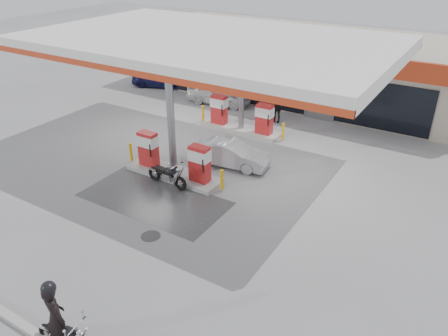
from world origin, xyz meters
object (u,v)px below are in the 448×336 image
(attendant, at_px, (232,95))
(main_motorcycle, at_px, (66,336))
(pump_island_far, at_px, (241,119))
(pump_island_near, at_px, (173,162))
(parked_car_right, at_px, (368,110))
(biker_main, at_px, (55,317))
(sedan_white, at_px, (219,93))
(parked_motorcycle, at_px, (168,175))
(parked_car_left, at_px, (158,79))
(hatchback_silver, at_px, (231,154))
(biker_walking, at_px, (277,108))

(attendant, bearing_deg, main_motorcycle, -148.17)
(pump_island_far, distance_m, main_motorcycle, 15.15)
(pump_island_near, xyz_separation_m, attendant, (-2.20, 8.80, 0.16))
(parked_car_right, bearing_deg, biker_main, 178.42)
(sedan_white, bearing_deg, pump_island_far, -140.13)
(parked_car_right, bearing_deg, sedan_white, 110.04)
(parked_motorcycle, xyz_separation_m, attendant, (-2.48, 9.60, 0.39))
(parked_car_left, bearing_deg, hatchback_silver, -145.82)
(pump_island_near, relative_size, hatchback_silver, 1.44)
(sedan_white, distance_m, parked_car_right, 9.10)
(biker_main, xyz_separation_m, parked_car_right, (2.30, 20.40, -0.47))
(parked_motorcycle, bearing_deg, parked_car_right, 71.15)
(biker_main, distance_m, attendant, 18.39)
(hatchback_silver, height_order, biker_walking, biker_walking)
(pump_island_near, bearing_deg, biker_main, -70.77)
(biker_main, bearing_deg, parked_car_right, -82.94)
(pump_island_near, distance_m, main_motorcycle, 9.38)
(main_motorcycle, relative_size, attendant, 1.00)
(pump_island_far, relative_size, attendant, 2.96)
(parked_motorcycle, bearing_deg, parked_car_left, 134.32)
(biker_main, bearing_deg, pump_island_near, -57.26)
(main_motorcycle, distance_m, attendant, 18.43)
(pump_island_far, bearing_deg, parked_car_right, 46.06)
(pump_island_far, relative_size, biker_walking, 3.05)
(attendant, bearing_deg, parked_car_right, -55.26)
(biker_walking, bearing_deg, pump_island_far, -125.11)
(sedan_white, xyz_separation_m, parked_car_left, (-5.63, 0.80, -0.17))
(sedan_white, bearing_deg, parked_car_left, 75.05)
(pump_island_near, bearing_deg, parked_car_left, 132.10)
(attendant, bearing_deg, pump_island_near, -151.40)
(biker_main, height_order, parked_car_left, biker_main)
(pump_island_near, bearing_deg, sedan_white, 110.29)
(sedan_white, bearing_deg, main_motorcycle, -166.54)
(parked_motorcycle, bearing_deg, pump_island_far, 95.93)
(biker_main, height_order, hatchback_silver, biker_main)
(parked_car_left, distance_m, parked_car_right, 14.50)
(biker_main, distance_m, parked_motorcycle, 8.51)
(main_motorcycle, height_order, parked_car_left, parked_car_left)
(pump_island_far, relative_size, parked_motorcycle, 2.43)
(main_motorcycle, height_order, sedan_white, sedan_white)
(parked_motorcycle, distance_m, hatchback_silver, 3.28)
(pump_island_far, bearing_deg, parked_motorcycle, -87.59)
(pump_island_far, distance_m, biker_main, 15.14)
(main_motorcycle, height_order, hatchback_silver, hatchback_silver)
(pump_island_near, distance_m, hatchback_silver, 2.73)
(parked_car_right, bearing_deg, main_motorcycle, 178.92)
(pump_island_far, bearing_deg, biker_main, -78.27)
(hatchback_silver, height_order, parked_car_right, hatchback_silver)
(pump_island_near, bearing_deg, main_motorcycle, -69.63)
(parked_car_left, bearing_deg, main_motorcycle, -166.37)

